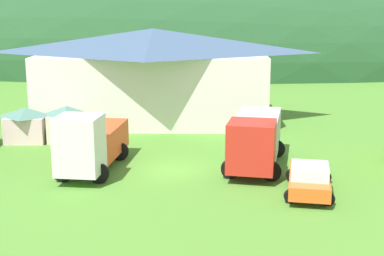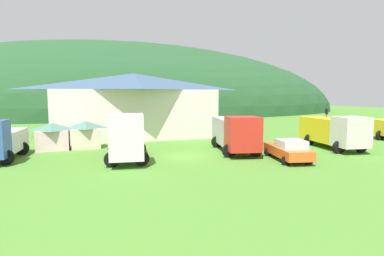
{
  "view_description": "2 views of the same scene",
  "coord_description": "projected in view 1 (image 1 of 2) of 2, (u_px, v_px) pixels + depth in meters",
  "views": [
    {
      "loc": [
        1.69,
        -30.7,
        9.59
      ],
      "look_at": [
        1.18,
        -0.13,
        2.58
      ],
      "focal_mm": 51.27,
      "sensor_mm": 36.0,
      "label": 1
    },
    {
      "loc": [
        -7.04,
        -24.59,
        5.06
      ],
      "look_at": [
        0.54,
        -0.46,
        2.38
      ],
      "focal_mm": 29.68,
      "sensor_mm": 36.0,
      "label": 2
    }
  ],
  "objects": [
    {
      "name": "traffic_cone_mid_row",
      "position": [
        319.0,
        181.0,
        30.11
      ],
      "size": [
        0.36,
        0.36,
        0.5
      ],
      "primitive_type": "cone",
      "color": "orange",
      "rests_on": "ground"
    },
    {
      "name": "service_pickup_orange",
      "position": [
        309.0,
        178.0,
        28.05
      ],
      "size": [
        3.02,
        5.36,
        1.66
      ],
      "rotation": [
        0.0,
        0.0,
        -1.75
      ],
      "color": "orange",
      "rests_on": "ground"
    },
    {
      "name": "depot_building",
      "position": [
        154.0,
        74.0,
        44.93
      ],
      "size": [
        19.36,
        10.5,
        7.57
      ],
      "color": "white",
      "rests_on": "ground"
    },
    {
      "name": "forested_hill_backdrop",
      "position": [
        191.0,
        59.0,
        95.18
      ],
      "size": [
        131.9,
        60.0,
        37.91
      ],
      "primitive_type": "ellipsoid",
      "color": "#234C28",
      "rests_on": "ground"
    },
    {
      "name": "play_shed_cream",
      "position": [
        68.0,
        123.0,
        38.5
      ],
      "size": [
        2.78,
        2.19,
        2.57
      ],
      "color": "beige",
      "rests_on": "ground"
    },
    {
      "name": "crane_truck_red",
      "position": [
        256.0,
        138.0,
        32.43
      ],
      "size": [
        4.22,
        8.43,
        3.28
      ],
      "rotation": [
        0.0,
        0.0,
        -1.76
      ],
      "color": "red",
      "rests_on": "ground"
    },
    {
      "name": "play_shed_pink",
      "position": [
        27.0,
        124.0,
        38.42
      ],
      "size": [
        2.99,
        2.3,
        2.46
      ],
      "color": "beige",
      "rests_on": "ground"
    },
    {
      "name": "traffic_cone_near_pickup",
      "position": [
        247.0,
        155.0,
        35.41
      ],
      "size": [
        0.36,
        0.36,
        0.64
      ],
      "primitive_type": "cone",
      "color": "orange",
      "rests_on": "ground"
    },
    {
      "name": "ground_plane",
      "position": [
        172.0,
        170.0,
        32.09
      ],
      "size": [
        200.0,
        200.0,
        0.0
      ],
      "primitive_type": "plane",
      "color": "#4C842D"
    },
    {
      "name": "heavy_rig_white",
      "position": [
        91.0,
        143.0,
        31.44
      ],
      "size": [
        3.6,
        7.67,
        3.7
      ],
      "rotation": [
        0.0,
        0.0,
        -1.68
      ],
      "color": "white",
      "rests_on": "ground"
    }
  ]
}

